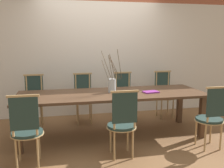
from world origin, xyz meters
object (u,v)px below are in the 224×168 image
object	(u,v)px
dining_table	(112,97)
book_stack	(151,92)
chair_far_center	(124,95)
vase_centerpiece	(112,85)
chair_near_center	(211,116)

from	to	relation	value
dining_table	book_stack	distance (m)	0.65
chair_far_center	vase_centerpiece	world-z (taller)	vase_centerpiece
dining_table	chair_far_center	size ratio (longest dim) A/B	3.20
vase_centerpiece	book_stack	size ratio (longest dim) A/B	2.70
chair_near_center	book_stack	bearing A→B (deg)	133.23
dining_table	vase_centerpiece	distance (m)	0.21
chair_near_center	chair_far_center	bearing A→B (deg)	118.57
chair_near_center	vase_centerpiece	bearing A→B (deg)	146.14
vase_centerpiece	book_stack	xyz separation A→B (m)	(0.63, -0.16, -0.12)
chair_far_center	book_stack	xyz separation A→B (m)	(0.22, -0.92, 0.24)
dining_table	chair_near_center	size ratio (longest dim) A/B	3.20
chair_far_center	vase_centerpiece	bearing A→B (deg)	61.88
book_stack	chair_near_center	bearing A→B (deg)	-46.77
chair_near_center	vase_centerpiece	xyz separation A→B (m)	(-1.30, 0.87, 0.36)
chair_near_center	book_stack	size ratio (longest dim) A/B	3.60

